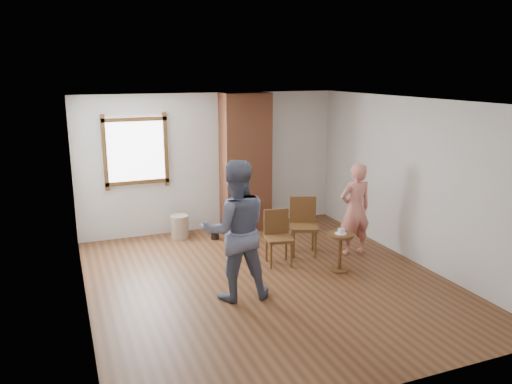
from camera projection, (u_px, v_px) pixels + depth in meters
The scene contains 12 objects.
ground at pixel (267, 281), 7.30m from camera, with size 5.50×5.50×0.00m, color brown.
room_shell at pixel (249, 153), 7.39m from camera, with size 5.04×5.52×2.62m.
brick_chimney at pixel (245, 162), 9.46m from camera, with size 0.90×0.50×2.60m, color #AB5E3C.
stoneware_crock at pixel (180, 227), 9.15m from camera, with size 0.33×0.33×0.42m, color tan.
dark_pot at pixel (215, 235), 9.10m from camera, with size 0.15×0.15×0.15m, color black.
dining_chair_left at pixel (278, 234), 7.89m from camera, with size 0.46×0.46×0.86m.
dining_chair_right at pixel (303, 222), 8.33m from camera, with size 0.57×0.57×0.94m.
side_table at pixel (340, 246), 7.58m from camera, with size 0.40×0.40×0.60m.
cake_plate at pixel (341, 233), 7.54m from camera, with size 0.18×0.18×0.01m, color white.
cake_slice at pixel (341, 231), 7.53m from camera, with size 0.08×0.07×0.06m, color white.
man at pixel (236, 230), 6.59m from camera, with size 0.92×0.72×1.89m, color #161B3D.
person_pink at pixel (355, 209), 8.23m from camera, with size 0.56×0.37×1.54m, color #E08070.
Camera 1 is at (-2.66, -6.23, 3.01)m, focal length 35.00 mm.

